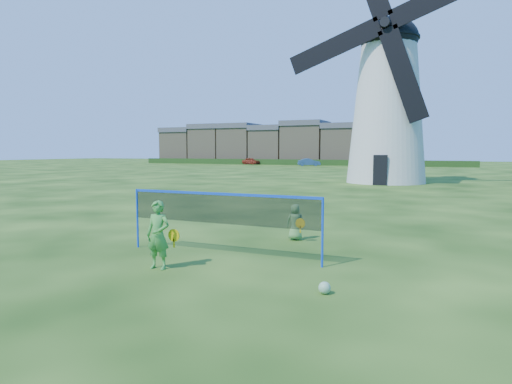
{
  "coord_description": "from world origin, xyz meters",
  "views": [
    {
      "loc": [
        4.68,
        -9.71,
        2.55
      ],
      "look_at": [
        0.2,
        0.5,
        1.5
      ],
      "focal_mm": 30.86,
      "sensor_mm": 36.0,
      "label": 1
    }
  ],
  "objects": [
    {
      "name": "ground",
      "position": [
        0.0,
        0.0,
        0.0
      ],
      "size": [
        220.0,
        220.0,
        0.0
      ],
      "primitive_type": "plane",
      "color": "black",
      "rests_on": "ground"
    },
    {
      "name": "windmill",
      "position": [
        0.03,
        26.72,
        6.46
      ],
      "size": [
        14.69,
        6.14,
        19.19
      ],
      "color": "white",
      "rests_on": "ground"
    },
    {
      "name": "badminton_net",
      "position": [
        -0.29,
        -0.47,
        1.14
      ],
      "size": [
        5.05,
        0.05,
        1.55
      ],
      "color": "blue",
      "rests_on": "ground"
    },
    {
      "name": "player_girl",
      "position": [
        -0.99,
        -2.02,
        0.74
      ],
      "size": [
        0.7,
        0.39,
        1.48
      ],
      "rotation": [
        0.0,
        0.0,
        0.07
      ],
      "color": "green",
      "rests_on": "ground"
    },
    {
      "name": "player_boy",
      "position": [
        0.72,
        2.12,
        0.52
      ],
      "size": [
        0.65,
        0.46,
        1.04
      ],
      "rotation": [
        0.0,
        0.0,
        3.41
      ],
      "color": "#609E4C",
      "rests_on": "ground"
    },
    {
      "name": "play_ball",
      "position": [
        2.73,
        -2.22,
        0.11
      ],
      "size": [
        0.22,
        0.22,
        0.22
      ],
      "primitive_type": "sphere",
      "color": "green",
      "rests_on": "ground"
    },
    {
      "name": "terraced_houses",
      "position": [
        -27.16,
        72.0,
        3.95
      ],
      "size": [
        49.76,
        8.4,
        8.19
      ],
      "color": "#988565",
      "rests_on": "ground"
    },
    {
      "name": "hedge",
      "position": [
        -22.0,
        66.0,
        0.5
      ],
      "size": [
        62.0,
        0.8,
        1.0
      ],
      "primitive_type": "cube",
      "color": "#193814",
      "rests_on": "ground"
    },
    {
      "name": "car_left",
      "position": [
        -29.39,
        65.53,
        0.62
      ],
      "size": [
        3.92,
        2.48,
        1.24
      ],
      "primitive_type": "imported",
      "rotation": [
        0.0,
        0.0,
        1.27
      ],
      "color": "maroon",
      "rests_on": "ground"
    },
    {
      "name": "car_right",
      "position": [
        -17.01,
        62.0,
        0.63
      ],
      "size": [
        4.05,
        2.6,
        1.26
      ],
      "primitive_type": "imported",
      "rotation": [
        0.0,
        0.0,
        1.93
      ],
      "color": "navy",
      "rests_on": "ground"
    }
  ]
}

